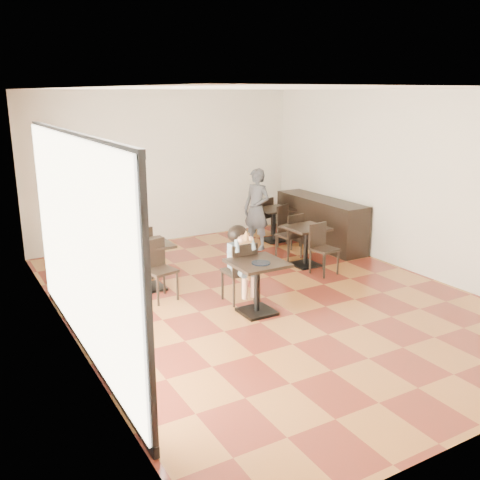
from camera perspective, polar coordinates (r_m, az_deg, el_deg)
floor at (r=8.57m, az=2.75°, el=-6.11°), size 6.00×8.00×0.01m
ceiling at (r=7.96m, az=3.06°, el=15.82°), size 6.00×8.00×0.01m
wall_back at (r=11.63m, az=-7.92°, el=7.69°), size 6.00×0.01×3.20m
wall_left at (r=6.99m, az=-18.27°, el=1.87°), size 0.01×8.00×3.20m
wall_right at (r=10.04m, az=17.53°, el=5.89°), size 0.01×8.00×3.20m
storefront_window at (r=6.57m, az=-16.94°, el=-0.67°), size 0.04×4.50×2.60m
child_table at (r=7.83m, az=1.83°, el=-5.09°), size 0.75×0.75×0.80m
child_chair at (r=8.25m, az=-0.17°, el=-3.40°), size 0.43×0.43×0.96m
child at (r=8.21m, az=-0.17°, el=-2.59°), size 0.43×0.60×1.21m
plate at (r=7.62m, az=2.26°, el=-2.46°), size 0.27×0.27×0.02m
pizza_slice at (r=7.93m, az=0.51°, el=0.08°), size 0.28×0.22×0.06m
adult_patron at (r=10.97m, az=1.79°, el=3.30°), size 0.59×0.71×1.67m
cafe_table_mid at (r=10.04m, az=7.03°, el=-0.67°), size 0.80×0.80×0.75m
cafe_table_left at (r=8.91m, az=-9.77°, el=-2.78°), size 0.89×0.89×0.79m
cafe_table_back at (r=11.66m, az=3.65°, el=1.64°), size 0.89×0.89×0.73m
chair_mid_a at (r=10.44m, az=5.24°, el=0.46°), size 0.46×0.46×0.91m
chair_mid_b at (r=9.60m, az=9.01°, el=-1.02°), size 0.46×0.46×0.91m
chair_left_a at (r=9.38m, az=-10.97°, el=-1.39°), size 0.51×0.51×0.95m
chair_left_b at (r=8.39m, az=-8.47°, el=-3.30°), size 0.51×0.51×0.95m
chair_back_a at (r=12.10m, az=2.28°, el=2.53°), size 0.51×0.51×0.88m
chair_back_b at (r=11.21m, az=5.28°, el=1.43°), size 0.51×0.51×0.88m
service_counter at (r=11.45m, az=8.57°, el=1.94°), size 0.60×2.40×1.00m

